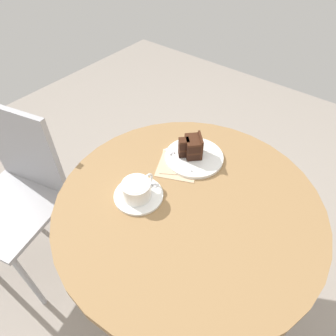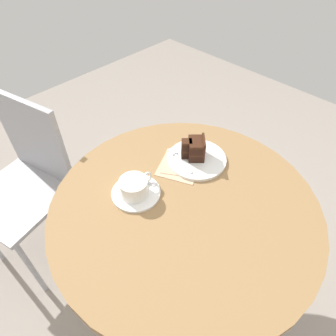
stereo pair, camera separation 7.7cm
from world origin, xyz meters
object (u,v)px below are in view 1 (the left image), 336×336
object	(u,v)px
saucer	(139,195)
fork	(175,157)
teaspoon	(147,184)
cake_plate	(194,157)
cafe_chair	(18,186)
cake_slice	(192,147)
napkin	(178,164)
coffee_cup	(137,189)

from	to	relation	value
saucer	fork	size ratio (longest dim) A/B	1.11
teaspoon	cake_plate	xyz separation A→B (m)	(0.21, -0.04, -0.00)
cake_plate	cafe_chair	bearing A→B (deg)	125.40
cake_plate	cafe_chair	distance (m)	0.77
cake_slice	napkin	bearing A→B (deg)	167.06
coffee_cup	fork	xyz separation A→B (m)	(0.22, 0.01, -0.03)
coffee_cup	cake_plate	size ratio (longest dim) A/B	0.58
fork	napkin	size ratio (longest dim) A/B	0.73
saucer	coffee_cup	bearing A→B (deg)	-171.75
coffee_cup	cake_plate	world-z (taller)	coffee_cup
fork	cafe_chair	size ratio (longest dim) A/B	0.17
cake_plate	napkin	world-z (taller)	cake_plate
fork	saucer	bearing A→B (deg)	108.24
teaspoon	cafe_chair	world-z (taller)	cafe_chair
coffee_cup	cake_slice	distance (m)	0.27
saucer	napkin	xyz separation A→B (m)	(0.20, -0.01, -0.00)
cafe_chair	fork	bearing A→B (deg)	20.85
saucer	cake_plate	size ratio (longest dim) A/B	0.75
fork	napkin	world-z (taller)	fork
teaspoon	cake_slice	xyz separation A→B (m)	(0.21, -0.03, 0.04)
fork	napkin	distance (m)	0.03
fork	teaspoon	bearing A→B (deg)	107.41
cake_plate	cafe_chair	world-z (taller)	cafe_chair
cake_plate	napkin	size ratio (longest dim) A/B	1.08
saucer	cafe_chair	world-z (taller)	cafe_chair
saucer	coffee_cup	xyz separation A→B (m)	(-0.01, -0.00, 0.04)
saucer	cake_slice	bearing A→B (deg)	-5.95
saucer	teaspoon	size ratio (longest dim) A/B	1.80
cake_plate	cake_slice	xyz separation A→B (m)	(-0.00, 0.01, 0.04)
teaspoon	fork	bearing A→B (deg)	59.03
teaspoon	cafe_chair	size ratio (longest dim) A/B	0.10
fork	coffee_cup	bearing A→B (deg)	108.36
napkin	fork	bearing A→B (deg)	60.60
fork	cafe_chair	world-z (taller)	cafe_chair
cake_slice	cafe_chair	world-z (taller)	cafe_chair
cake_slice	fork	world-z (taller)	cake_slice
teaspoon	napkin	bearing A→B (deg)	50.01
coffee_cup	cafe_chair	bearing A→B (deg)	105.90
cake_slice	cafe_chair	bearing A→B (deg)	125.91
cake_plate	fork	distance (m)	0.07
coffee_cup	napkin	world-z (taller)	coffee_cup
saucer	teaspoon	bearing A→B (deg)	5.67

